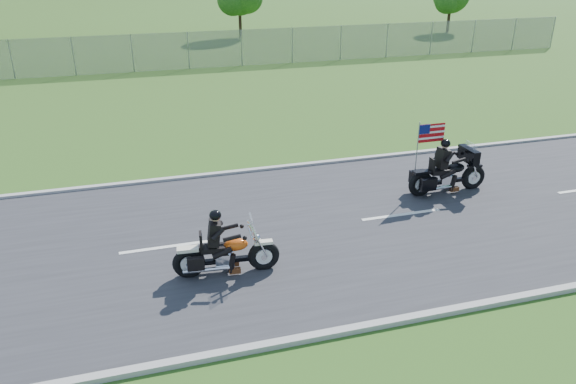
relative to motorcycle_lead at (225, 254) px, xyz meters
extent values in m
plane|color=#304716|center=(0.90, 1.46, -0.49)|extent=(420.00, 420.00, 0.00)
cube|color=#28282B|center=(0.90, 1.46, -0.47)|extent=(120.00, 8.00, 0.04)
cube|color=#9E9B93|center=(0.90, 5.51, -0.44)|extent=(120.00, 0.18, 0.12)
cube|color=#9E9B93|center=(0.90, -2.59, -0.44)|extent=(120.00, 0.18, 0.12)
cube|color=gray|center=(-4.10, 21.46, 0.51)|extent=(60.00, 0.03, 2.00)
cylinder|color=#382316|center=(6.90, 31.46, 0.77)|extent=(0.22, 0.22, 2.52)
sphere|color=#174A13|center=(6.34, 31.06, 2.21)|extent=(2.24, 2.24, 2.24)
cylinder|color=#382316|center=(22.90, 29.46, 0.63)|extent=(0.22, 0.22, 2.24)
sphere|color=#174A13|center=(22.41, 29.11, 1.91)|extent=(1.96, 1.96, 1.96)
torus|color=black|center=(0.83, -0.07, -0.13)|extent=(0.71, 0.23, 0.69)
torus|color=black|center=(-0.76, 0.07, -0.13)|extent=(0.71, 0.23, 0.69)
ellipsoid|color=#E65510|center=(0.24, -0.02, 0.21)|extent=(0.55, 0.34, 0.26)
cube|color=black|center=(-0.24, 0.02, 0.17)|extent=(0.54, 0.33, 0.11)
cube|color=black|center=(-0.20, 0.02, 0.53)|extent=(0.26, 0.39, 0.52)
sphere|color=black|center=(-0.15, 0.01, 0.94)|extent=(0.27, 0.27, 0.25)
cube|color=silver|center=(0.62, -0.05, 0.66)|extent=(0.07, 0.43, 0.38)
torus|color=black|center=(7.64, 2.47, -0.11)|extent=(0.74, 0.19, 0.73)
torus|color=black|center=(5.96, 2.45, -0.11)|extent=(0.74, 0.19, 0.73)
ellipsoid|color=black|center=(7.02, 2.47, 0.24)|extent=(0.56, 0.33, 0.28)
cube|color=black|center=(6.50, 2.46, 0.20)|extent=(0.55, 0.31, 0.12)
cube|color=black|center=(6.55, 2.46, 0.59)|extent=(0.24, 0.40, 0.55)
sphere|color=black|center=(6.60, 2.46, 1.02)|extent=(0.27, 0.27, 0.27)
cube|color=black|center=(7.39, 2.47, 0.59)|extent=(0.23, 0.80, 0.40)
cube|color=#B70C11|center=(6.25, 2.65, 1.28)|extent=(0.79, 0.03, 0.52)
camera|label=1|loc=(-1.58, -10.27, 6.09)|focal=35.00mm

